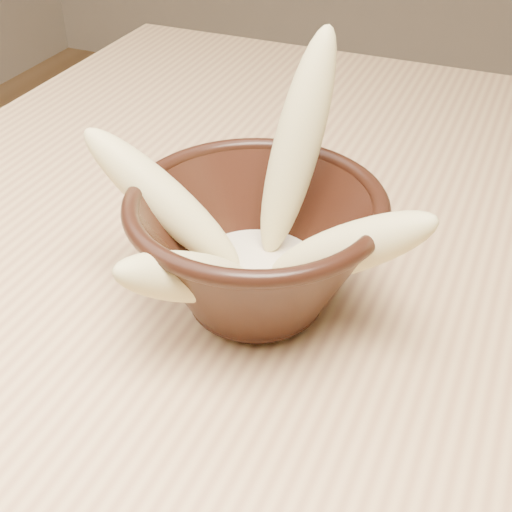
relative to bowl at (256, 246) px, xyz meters
The scene contains 6 objects.
bowl is the anchor object (origin of this frame).
milk_puddle 0.02m from the bowl, 90.00° to the right, with size 0.10×0.10×0.01m, color beige.
banana_upright 0.08m from the bowl, 76.50° to the left, with size 0.03×0.03×0.17m, color #E6D588.
banana_left 0.07m from the bowl, behind, with size 0.03×0.03×0.14m, color #E6D588.
banana_right 0.07m from the bowl, ahead, with size 0.03×0.03×0.13m, color #E6D588.
banana_front 0.06m from the bowl, 109.88° to the right, with size 0.03×0.03×0.12m, color #E6D588.
Camera 1 is at (-0.03, -0.52, 1.09)m, focal length 50.00 mm.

